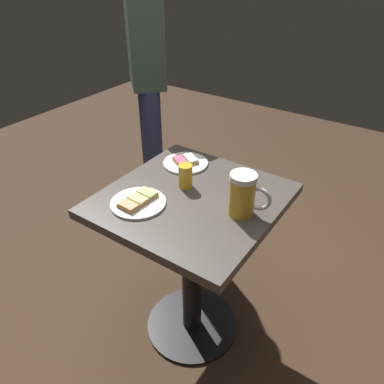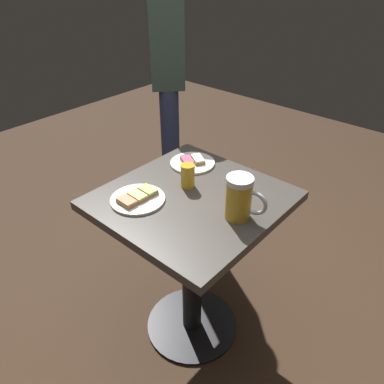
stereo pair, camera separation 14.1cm
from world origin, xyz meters
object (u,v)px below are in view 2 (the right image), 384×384
at_px(plate_far, 192,162).
at_px(plate_near, 138,198).
at_px(beer_mug, 240,198).
at_px(beer_glass_small, 188,176).
at_px(patron_standing, 167,71).

bearing_deg(plate_far, plate_near, -84.93).
height_order(plate_far, beer_mug, beer_mug).
relative_size(plate_far, beer_glass_small, 2.03).
relative_size(plate_near, beer_mug, 1.28).
bearing_deg(patron_standing, plate_near, -8.89).
relative_size(plate_near, beer_glass_small, 2.14).
relative_size(plate_near, patron_standing, 0.12).
xyz_separation_m(plate_near, patron_standing, (-0.61, 0.79, 0.20)).
bearing_deg(beer_mug, patron_standing, 146.73).
height_order(beer_mug, beer_glass_small, beer_mug).
bearing_deg(beer_mug, beer_glass_small, 173.00).
xyz_separation_m(plate_near, beer_mug, (0.34, 0.17, 0.07)).
xyz_separation_m(beer_glass_small, patron_standing, (-0.69, 0.59, 0.16)).
bearing_deg(beer_glass_small, plate_far, 125.31).
distance_m(plate_near, beer_glass_small, 0.22).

